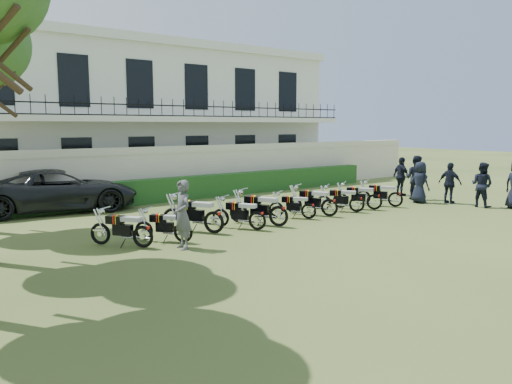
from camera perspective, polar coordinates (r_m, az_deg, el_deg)
ground at (r=16.77m, az=6.60°, el=-3.49°), size 100.00×100.00×0.00m
perimeter_wall at (r=22.98m, az=-7.36°, el=2.46°), size 30.00×0.35×2.30m
hedge at (r=22.89m, az=-4.16°, el=0.79°), size 18.00×0.60×1.00m
building at (r=28.20m, az=-13.61°, el=8.43°), size 20.40×9.60×7.40m
motorcycle_0 at (r=13.43m, az=-12.80°, el=-4.37°), size 1.19×1.56×1.02m
motorcycle_1 at (r=13.83m, az=-8.31°, el=-4.08°), size 1.15×1.38×0.93m
motorcycle_2 at (r=14.84m, az=-4.84°, el=-2.84°), size 1.14×1.89×1.15m
motorcycle_3 at (r=15.28m, az=0.16°, el=-2.76°), size 0.99×1.65×1.01m
motorcycle_4 at (r=15.80m, az=2.60°, el=-2.18°), size 1.07×1.92×1.14m
motorcycle_5 at (r=17.22m, az=6.05°, el=-1.75°), size 1.02×1.45×0.93m
motorcycle_6 at (r=17.74m, az=8.41°, el=-1.28°), size 0.99×1.82×1.08m
motorcycle_7 at (r=18.81m, az=11.46°, el=-0.97°), size 1.10×1.54×0.99m
motorcycle_8 at (r=19.48m, az=13.39°, el=-0.67°), size 1.13×1.62×1.03m
motorcycle_9 at (r=20.36m, az=15.66°, el=-0.42°), size 0.94×1.71×1.02m
suv at (r=20.12m, az=-21.67°, el=0.18°), size 6.08×3.49×1.60m
inspector at (r=13.14m, az=-8.40°, el=-2.59°), size 0.49×0.70×1.82m
officer_1 at (r=21.62m, az=24.41°, el=0.76°), size 0.68×0.87×1.78m
officer_2 at (r=22.07m, az=21.29°, el=0.95°), size 0.46×1.02×1.70m
officer_3 at (r=21.83m, az=18.22°, el=1.06°), size 0.62×0.89×1.73m
officer_4 at (r=22.85m, az=17.77°, el=1.59°), size 0.94×1.08×1.92m
officer_5 at (r=23.81m, az=16.27°, el=1.72°), size 0.69×1.12×1.78m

